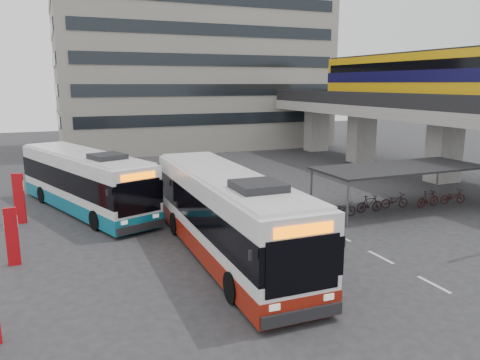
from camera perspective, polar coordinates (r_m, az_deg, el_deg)
name	(u,v)px	position (r m, az deg, el deg)	size (l,w,h in m)	color
ground	(295,243)	(22.08, 6.72, -7.63)	(120.00, 120.00, 0.00)	#28282B
viaduct	(410,97)	(40.62, 20.04, 9.54)	(8.00, 32.00, 9.68)	gray
bike_shelter	(399,184)	(28.85, 18.76, -0.44)	(10.00, 4.00, 2.54)	#595B60
office_block	(192,37)	(56.78, -5.93, 16.93)	(30.00, 15.00, 25.00)	gray
road_markings	(381,257)	(21.10, 16.78, -8.99)	(0.15, 7.60, 0.01)	beige
bus_main	(226,215)	(19.82, -1.66, -4.34)	(3.05, 13.20, 3.89)	white
bus_teal	(84,182)	(28.44, -18.43, -0.20)	(6.71, 12.61, 3.68)	white
pedestrian	(237,233)	(20.77, -0.32, -6.52)	(0.57, 0.38, 1.57)	black
sign_totem_mid	(12,236)	(21.10, -26.03, -6.13)	(0.52, 0.16, 2.42)	#AF0A11
sign_totem_north	(19,198)	(27.16, -25.33, -1.98)	(0.56, 0.34, 2.69)	#AF0A11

